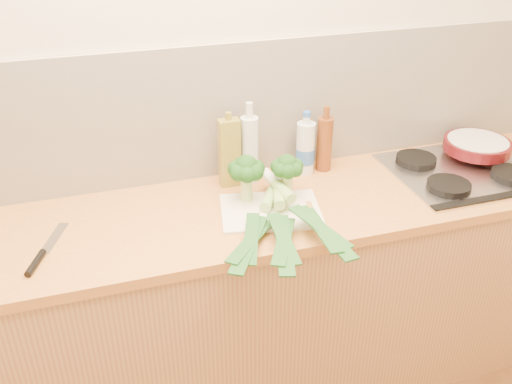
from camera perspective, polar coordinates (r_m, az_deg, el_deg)
The scene contains 15 objects.
room_shell at distance 2.24m, azimuth -5.21°, elevation 7.73°, with size 3.50×3.50×3.50m.
counter at distance 2.37m, azimuth -2.83°, elevation -11.19°, with size 3.20×0.62×0.90m.
gas_hob at distance 2.51m, azimuth 20.04°, elevation 2.08°, with size 0.58×0.50×0.04m.
chopping_board at distance 2.10m, azimuth 1.47°, elevation -1.90°, with size 0.36×0.27×0.01m, color white.
broccoli_left at distance 2.09m, azimuth -0.97°, elevation 2.20°, with size 0.14×0.14×0.18m.
broccoli_right at distance 2.12m, azimuth 3.13°, elevation 2.37°, with size 0.12×0.12×0.18m.
leek_front at distance 2.04m, azimuth 0.79°, elevation -1.85°, with size 0.36×0.57×0.04m.
leek_mid at distance 2.03m, azimuth 2.41°, elevation -1.51°, with size 0.24×0.64×0.04m.
leek_back at distance 2.03m, azimuth 3.82°, elevation -0.96°, with size 0.14×0.63×0.04m.
chefs_knife at distance 1.98m, azimuth -20.75°, elevation -6.04°, with size 0.14×0.30×0.02m.
skillet at distance 2.64m, azimuth 21.31°, elevation 4.40°, with size 0.40×0.28×0.05m.
oil_tin at distance 2.22m, azimuth -2.67°, elevation 3.97°, with size 0.08×0.05×0.31m.
glass_bottle at distance 2.24m, azimuth -0.65°, elevation 4.32°, with size 0.07×0.07×0.34m.
amber_bottle at distance 2.36m, azimuth 6.86°, elevation 4.87°, with size 0.06×0.06×0.28m.
water_bottle at distance 2.34m, azimuth 4.95°, elevation 4.28°, with size 0.08×0.08×0.25m.
Camera 1 is at (-0.43, -0.55, 2.00)m, focal length 40.00 mm.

